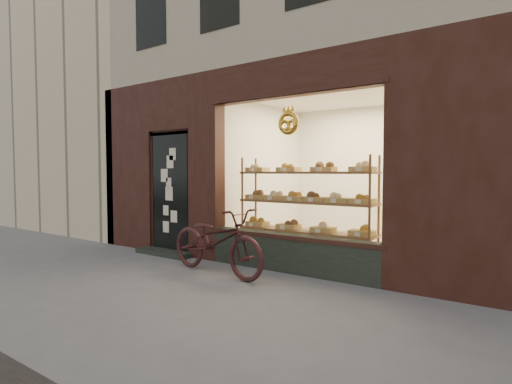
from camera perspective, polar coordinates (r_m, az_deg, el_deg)
The scene contains 4 objects.
ground at distance 4.65m, azimuth -13.75°, elevation -15.52°, with size 90.00×90.00×0.00m, color #5C5C61.
neighbor_left at distance 15.71m, azimuth -22.33°, elevation 13.79°, with size 12.00×7.00×9.00m, color beige.
display_shelf at distance 6.19m, azimuth 7.08°, elevation -2.60°, with size 2.20×0.45×1.70m.
bicycle at distance 5.77m, azimuth -5.70°, elevation -6.93°, with size 0.64×1.83×0.96m, color #36171A.
Camera 1 is at (3.32, -2.91, 1.46)m, focal length 28.00 mm.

